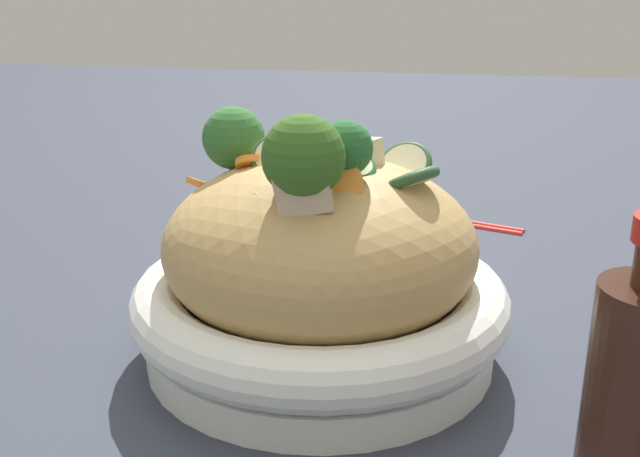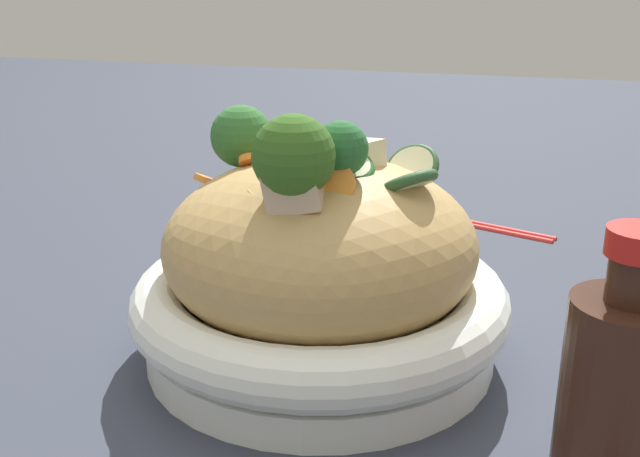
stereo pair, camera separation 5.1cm
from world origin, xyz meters
name	(u,v)px [view 2 (the right image)]	position (x,y,z in m)	size (l,w,h in m)	color
ground_plane	(320,352)	(0.00, 0.00, 0.00)	(3.00, 3.00, 0.00)	#353B49
serving_bowl	(320,312)	(0.00, 0.00, 0.03)	(0.26, 0.26, 0.06)	white
noodle_heap	(320,244)	(0.00, 0.00, 0.08)	(0.22, 0.22, 0.12)	tan
broccoli_florets	(281,150)	(-0.02, -0.02, 0.15)	(0.14, 0.15, 0.07)	#8CAF6C
carrot_coins	(279,173)	(-0.02, -0.01, 0.14)	(0.14, 0.09, 0.04)	orange
zucchini_slices	(371,169)	(0.03, 0.01, 0.14)	(0.14, 0.11, 0.05)	beige
chicken_chunks	(319,176)	(0.01, -0.03, 0.14)	(0.06, 0.11, 0.03)	beige
soy_sauce_bottle	(615,411)	(0.18, -0.13, 0.07)	(0.05, 0.05, 0.16)	#381E14
chopsticks_pair	(454,218)	(0.06, 0.32, 0.00)	(0.22, 0.09, 0.01)	red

